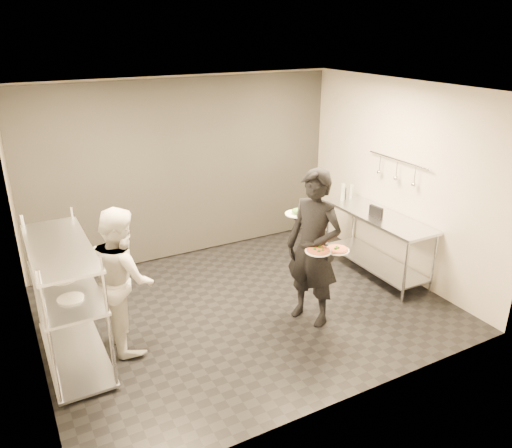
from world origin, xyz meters
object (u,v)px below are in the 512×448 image
pos_monitor (376,212)px  bottle_clear (351,192)px  waiter (314,248)px  bottle_green (343,192)px  chef (122,278)px  pass_rack (67,297)px  prep_counter (378,234)px  bottle_dark (344,194)px  salad_plate (297,212)px  pizza_plate_far (337,249)px  pizza_plate_near (318,250)px

pos_monitor → bottle_clear: (0.23, 0.85, 0.02)m
waiter → bottle_green: waiter is taller
chef → bottle_green: (3.67, 0.81, 0.21)m
bottle_green → bottle_clear: bottle_green is taller
pass_rack → waiter: size_ratio=0.82×
prep_counter → bottle_dark: 0.89m
chef → bottle_dark: chef is taller
waiter → chef: waiter is taller
salad_plate → bottle_clear: size_ratio=1.39×
pizza_plate_far → bottle_dark: bearing=50.0°
pass_rack → pizza_plate_far: size_ratio=5.52×
bottle_green → bottle_clear: (0.16, 0.00, -0.02)m
bottle_green → pos_monitor: bearing=-94.3°
pizza_plate_far → pizza_plate_near: bearing=-179.1°
waiter → pos_monitor: waiter is taller
pos_monitor → bottle_clear: 0.88m
chef → pass_rack: bearing=86.9°
pizza_plate_far → pos_monitor: (1.28, 0.79, -0.02)m
pizza_plate_far → bottle_dark: bottle_dark is taller
prep_counter → pizza_plate_near: size_ratio=5.90×
prep_counter → bottle_green: bearing=94.0°
chef → bottle_green: 3.77m
chef → pizza_plate_near: chef is taller
pizza_plate_near → pizza_plate_far: bearing=0.9°
chef → pos_monitor: chef is taller
prep_counter → bottle_clear: 0.90m
salad_plate → pass_rack: bearing=174.2°
prep_counter → pos_monitor: (-0.12, -0.05, 0.38)m
prep_counter → bottle_green: 0.91m
pos_monitor → bottle_green: 0.85m
pizza_plate_near → pos_monitor: (1.55, 0.79, -0.07)m
prep_counter → waiter: bearing=-158.9°
chef → bottle_green: chef is taller
prep_counter → bottle_green: bottle_green is taller
pizza_plate_far → pos_monitor: bearing=31.7°
pizza_plate_near → bottle_clear: bottle_clear is taller
pizza_plate_far → bottle_green: 2.12m
pass_rack → waiter: waiter is taller
bottle_clear → bottle_dark: (-0.13, 0.00, -0.01)m
pizza_plate_far → bottle_green: (1.34, 1.64, 0.03)m
chef → bottle_dark: (3.71, 0.81, 0.18)m
bottle_clear → pos_monitor: bearing=-104.8°
prep_counter → bottle_clear: bottle_clear is taller
bottle_dark → prep_counter: bearing=-88.5°
pizza_plate_near → bottle_dark: 2.33m
chef → bottle_clear: size_ratio=7.72×
prep_counter → chef: (-3.73, -0.01, 0.21)m
prep_counter → salad_plate: 1.78m
pass_rack → pos_monitor: bearing=-0.6°
pizza_plate_near → bottle_green: bottle_green is taller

